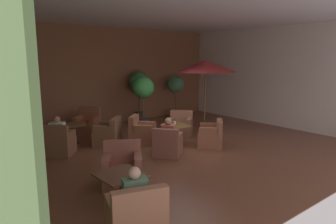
{
  "coord_description": "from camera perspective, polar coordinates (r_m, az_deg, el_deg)",
  "views": [
    {
      "loc": [
        -5.61,
        -6.78,
        2.64
      ],
      "look_at": [
        0.0,
        0.44,
        1.01
      ],
      "focal_mm": 32.38,
      "sensor_mm": 36.0,
      "label": 1
    }
  ],
  "objects": [
    {
      "name": "patron_by_window",
      "position": [
        8.86,
        -20.13,
        -3.03
      ],
      "size": [
        0.45,
        0.44,
        0.63
      ],
      "color": "silver",
      "rests_on": "ground_plane"
    },
    {
      "name": "patron_with_friend",
      "position": [
        4.64,
        -6.24,
        -14.65
      ],
      "size": [
        0.41,
        0.3,
        0.69
      ],
      "color": "#547759",
      "rests_on": "ground_plane"
    },
    {
      "name": "patron_blue_shirt",
      "position": [
        8.27,
        0.03,
        -3.49
      ],
      "size": [
        0.41,
        0.43,
        0.62
      ],
      "color": "#AC5345",
      "rests_on": "ground_plane"
    },
    {
      "name": "armchair_front_right_north",
      "position": [
        10.98,
        -14.91,
        -2.37
      ],
      "size": [
        1.08,
        1.08,
        0.93
      ],
      "color": "brown",
      "rests_on": "ground_plane"
    },
    {
      "name": "cafe_table_front_right",
      "position": [
        9.93,
        -17.58,
        -3.11
      ],
      "size": [
        0.65,
        0.65,
        0.61
      ],
      "color": "black",
      "rests_on": "ground_plane"
    },
    {
      "name": "armchair_mid_center_north",
      "position": [
        4.78,
        -5.98,
        -19.22
      ],
      "size": [
        0.98,
        0.92,
        0.86
      ],
      "color": "#935C41",
      "rests_on": "ground_plane"
    },
    {
      "name": "iced_drink_cup",
      "position": [
        9.36,
        1.26,
        -2.09
      ],
      "size": [
        0.08,
        0.08,
        0.11
      ],
      "primitive_type": "cylinder",
      "color": "white",
      "rests_on": "cafe_table_front_left"
    },
    {
      "name": "armchair_front_left_east",
      "position": [
        9.52,
        -4.96,
        -4.02
      ],
      "size": [
        1.04,
        1.04,
        0.89
      ],
      "color": "#92573E",
      "rests_on": "ground_plane"
    },
    {
      "name": "cafe_table_front_left",
      "position": [
        9.3,
        1.54,
        -3.35
      ],
      "size": [
        0.8,
        0.8,
        0.61
      ],
      "color": "black",
      "rests_on": "ground_plane"
    },
    {
      "name": "armchair_front_left_south",
      "position": [
        8.34,
        -0.03,
        -6.21
      ],
      "size": [
        0.99,
        0.99,
        0.8
      ],
      "color": "brown",
      "rests_on": "ground_plane"
    },
    {
      "name": "armchair_front_left_west",
      "position": [
        9.28,
        8.16,
        -4.58
      ],
      "size": [
        1.04,
        1.04,
        0.82
      ],
      "color": "brown",
      "rests_on": "ground_plane"
    },
    {
      "name": "potted_tree_left_corner",
      "position": [
        12.59,
        -5.5,
        5.01
      ],
      "size": [
        0.81,
        0.81,
        2.11
      ],
      "color": "#39342B",
      "rests_on": "ground_plane"
    },
    {
      "name": "potted_tree_mid_left",
      "position": [
        13.47,
        1.42,
        4.31
      ],
      "size": [
        0.75,
        0.75,
        1.88
      ],
      "color": "#AB6844",
      "rests_on": "ground_plane"
    },
    {
      "name": "armchair_front_right_east",
      "position": [
        10.53,
        -23.21,
        -3.6
      ],
      "size": [
        1.13,
        1.13,
        0.81
      ],
      "color": "#926041",
      "rests_on": "ground_plane"
    },
    {
      "name": "cafe_table_mid_center",
      "position": [
        5.6,
        -8.84,
        -12.66
      ],
      "size": [
        0.81,
        0.81,
        0.61
      ],
      "color": "black",
      "rests_on": "ground_plane"
    },
    {
      "name": "armchair_front_right_south",
      "position": [
        8.92,
        -20.08,
        -5.57
      ],
      "size": [
        1.07,
        1.06,
        0.89
      ],
      "color": "brown",
      "rests_on": "ground_plane"
    },
    {
      "name": "wall_right_plain",
      "position": [
        12.62,
        19.66,
        6.28
      ],
      "size": [
        0.08,
        8.71,
        3.86
      ],
      "primitive_type": "cube",
      "color": "silver",
      "rests_on": "ground_plane"
    },
    {
      "name": "ceiling_slab",
      "position": [
        8.89,
        1.81,
        18.16
      ],
      "size": [
        10.1,
        8.71,
        0.06
      ],
      "primitive_type": "cube",
      "color": "silver",
      "rests_on": "wall_back_brick"
    },
    {
      "name": "patio_umbrella_tall_red",
      "position": [
        11.58,
        7.09,
        8.5
      ],
      "size": [
        2.27,
        2.27,
        2.57
      ],
      "color": "#2D2D2D",
      "rests_on": "ground_plane"
    },
    {
      "name": "ground_plane",
      "position": [
        9.2,
        1.68,
        -6.67
      ],
      "size": [
        10.1,
        8.71,
        0.02
      ],
      "primitive_type": "cube",
      "color": "brown"
    },
    {
      "name": "armchair_front_left_north",
      "position": [
        10.38,
        2.39,
        -2.83
      ],
      "size": [
        1.05,
        1.05,
        0.87
      ],
      "color": "#8B5942",
      "rests_on": "ground_plane"
    },
    {
      "name": "wall_back_brick",
      "position": [
        12.46,
        -11.1,
        6.63
      ],
      "size": [
        10.1,
        0.08,
        3.86
      ],
      "primitive_type": "cube",
      "color": "brown",
      "rests_on": "ground_plane"
    },
    {
      "name": "potted_tree_mid_right",
      "position": [
        11.27,
        -4.68,
        3.76
      ],
      "size": [
        0.82,
        0.82,
        1.99
      ],
      "color": "#302F2F",
      "rests_on": "ground_plane"
    },
    {
      "name": "armchair_front_right_west",
      "position": [
        9.57,
        -11.17,
        -4.16
      ],
      "size": [
        1.08,
        1.08,
        0.84
      ],
      "color": "brown",
      "rests_on": "ground_plane"
    },
    {
      "name": "armchair_mid_center_east",
      "position": [
        6.6,
        -8.56,
        -10.57
      ],
      "size": [
        1.1,
        1.09,
        0.88
      ],
      "color": "#935344",
      "rests_on": "ground_plane"
    }
  ]
}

